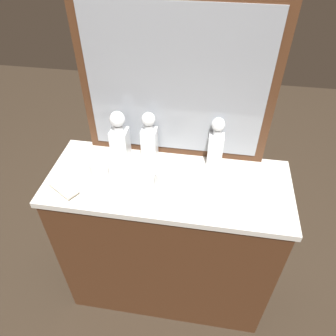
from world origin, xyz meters
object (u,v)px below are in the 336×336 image
object	(u,v)px
crystal_decanter_left	(149,142)
crystal_tumbler_center	(163,179)
crystal_decanter_far_right	(216,145)
crystal_tumbler_rear	(99,171)
silver_brush_center	(64,189)
crystal_decanter_front	(120,142)

from	to	relation	value
crystal_decanter_left	crystal_tumbler_center	distance (m)	0.21
crystal_decanter_left	crystal_decanter_far_right	bearing A→B (deg)	5.38
crystal_tumbler_rear	crystal_tumbler_center	xyz separation A→B (m)	(0.30, -0.01, 0.00)
crystal_decanter_far_right	crystal_tumbler_rear	bearing A→B (deg)	-159.12
crystal_tumbler_center	silver_brush_center	distance (m)	0.45
crystal_tumbler_rear	silver_brush_center	xyz separation A→B (m)	(-0.13, -0.11, -0.03)
crystal_decanter_left	crystal_tumbler_rear	bearing A→B (deg)	-140.50
crystal_decanter_left	crystal_tumbler_center	xyz separation A→B (m)	(0.10, -0.18, -0.06)
crystal_tumbler_center	silver_brush_center	world-z (taller)	crystal_tumbler_center
crystal_decanter_front	crystal_decanter_far_right	distance (m)	0.46
silver_brush_center	crystal_decanter_far_right	bearing A→B (deg)	25.24
crystal_tumbler_rear	crystal_decanter_left	bearing A→B (deg)	39.50
crystal_tumbler_rear	crystal_tumbler_center	size ratio (longest dim) A/B	0.97
crystal_decanter_left	crystal_decanter_far_right	world-z (taller)	crystal_decanter_left
crystal_tumbler_center	crystal_decanter_front	bearing A→B (deg)	146.41
crystal_decanter_far_right	silver_brush_center	bearing A→B (deg)	-154.76
crystal_decanter_far_right	crystal_tumbler_rear	size ratio (longest dim) A/B	2.72
crystal_decanter_far_right	crystal_tumbler_center	bearing A→B (deg)	-136.29
crystal_decanter_left	crystal_tumbler_center	world-z (taller)	crystal_decanter_left
crystal_decanter_front	crystal_tumbler_center	size ratio (longest dim) A/B	2.86
silver_brush_center	crystal_decanter_left	bearing A→B (deg)	39.46
crystal_decanter_front	crystal_tumbler_rear	distance (m)	0.17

